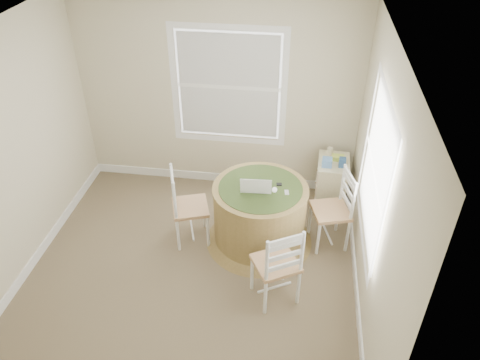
# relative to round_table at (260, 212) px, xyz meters

# --- Properties ---
(room) EXTENTS (3.64, 3.64, 2.64)m
(room) POSITION_rel_round_table_xyz_m (-0.52, -0.47, 0.88)
(room) COLOR #75614A
(room) RESTS_ON ground
(round_table) EXTENTS (1.26, 1.26, 0.78)m
(round_table) POSITION_rel_round_table_xyz_m (0.00, 0.00, 0.00)
(round_table) COLOR olive
(round_table) RESTS_ON ground
(chair_left) EXTENTS (0.51, 0.53, 0.95)m
(chair_left) POSITION_rel_round_table_xyz_m (-0.80, -0.07, 0.05)
(chair_left) COLOR white
(chair_left) RESTS_ON ground
(chair_near) EXTENTS (0.56, 0.55, 0.95)m
(chair_near) POSITION_rel_round_table_xyz_m (0.25, -0.84, 0.05)
(chair_near) COLOR white
(chair_near) RESTS_ON ground
(chair_right) EXTENTS (0.50, 0.51, 0.95)m
(chair_right) POSITION_rel_round_table_xyz_m (0.81, 0.08, 0.05)
(chair_right) COLOR white
(chair_right) RESTS_ON ground
(laptop) EXTENTS (0.36, 0.32, 0.24)m
(laptop) POSITION_rel_round_table_xyz_m (-0.05, -0.04, 0.38)
(laptop) COLOR white
(laptop) RESTS_ON round_table
(mouse) EXTENTS (0.07, 0.11, 0.03)m
(mouse) POSITION_rel_round_table_xyz_m (0.16, -0.03, 0.36)
(mouse) COLOR white
(mouse) RESTS_ON round_table
(phone) EXTENTS (0.06, 0.10, 0.02)m
(phone) POSITION_rel_round_table_xyz_m (0.29, -0.05, 0.35)
(phone) COLOR #B7BABF
(phone) RESTS_ON round_table
(keys) EXTENTS (0.07, 0.06, 0.02)m
(keys) POSITION_rel_round_table_xyz_m (0.20, 0.08, 0.36)
(keys) COLOR black
(keys) RESTS_ON round_table
(corner_chest) EXTENTS (0.40, 0.53, 0.68)m
(corner_chest) POSITION_rel_round_table_xyz_m (0.84, 0.81, -0.08)
(corner_chest) COLOR beige
(corner_chest) RESTS_ON ground
(tissue_box) EXTENTS (0.12, 0.12, 0.10)m
(tissue_box) POSITION_rel_round_table_xyz_m (0.76, 0.71, 0.31)
(tissue_box) COLOR #5889CA
(tissue_box) RESTS_ON corner_chest
(box_yellow) EXTENTS (0.15, 0.10, 0.06)m
(box_yellow) POSITION_rel_round_table_xyz_m (0.88, 0.85, 0.29)
(box_yellow) COLOR #D8ED53
(box_yellow) RESTS_ON corner_chest
(box_blue) EXTENTS (0.08, 0.08, 0.12)m
(box_blue) POSITION_rel_round_table_xyz_m (0.92, 0.72, 0.32)
(box_blue) COLOR #2E568B
(box_blue) RESTS_ON corner_chest
(cup_cream) EXTENTS (0.07, 0.07, 0.09)m
(cup_cream) POSITION_rel_round_table_xyz_m (0.79, 0.96, 0.31)
(cup_cream) COLOR beige
(cup_cream) RESTS_ON corner_chest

